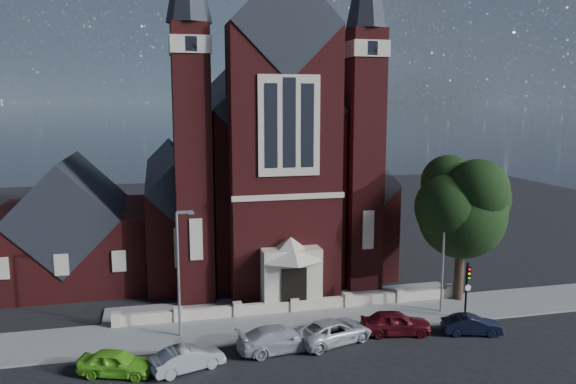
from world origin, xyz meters
The scene contains 16 objects.
ground centered at (0.00, 15.00, 0.00)m, with size 120.00×120.00×0.00m, color black.
pavement_strip centered at (0.00, 4.50, 0.00)m, with size 60.00×5.00×0.12m, color gray.
forecourt_paving centered at (0.00, 8.50, 0.00)m, with size 26.00×3.00×0.14m, color gray.
forecourt_wall centered at (0.00, 6.50, 0.00)m, with size 24.00×0.40×0.90m, color beige.
church centered at (0.00, 22.94, 8.19)m, with size 20.01×34.90×29.20m.
parish_hall centered at (-16.00, 18.00, 4.01)m, with size 12.00×12.20×10.24m.
street_tree centered at (12.60, 5.71, 6.96)m, with size 6.40×6.60×10.70m.
street_lamp_left centered at (-7.91, 4.00, 4.60)m, with size 1.16×0.22×8.09m.
street_lamp_right centered at (10.09, 4.00, 4.60)m, with size 1.16×0.22×8.09m.
traffic_signal centered at (11.00, 2.43, 2.58)m, with size 0.28×0.42×4.00m.
car_lime_van centered at (-11.59, -0.20, 0.69)m, with size 1.64×4.08×1.39m, color #76D62A.
car_silver_a centered at (-7.82, -0.53, 0.67)m, with size 1.43×4.09×1.35m, color gray.
car_silver_b centered at (-2.32, 0.70, 0.74)m, with size 2.08×5.12×1.48m, color #B1B4B9.
car_white_suv centered at (1.14, 1.10, 0.71)m, with size 2.35×5.10×1.42m, color silver.
car_dark_red centered at (5.37, 1.34, 0.76)m, with size 1.79×4.46×1.52m, color #520E16.
car_navy centered at (10.09, 0.19, 0.61)m, with size 1.29×3.69×1.22m, color black.
Camera 1 is at (-9.17, -30.04, 14.59)m, focal length 35.00 mm.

